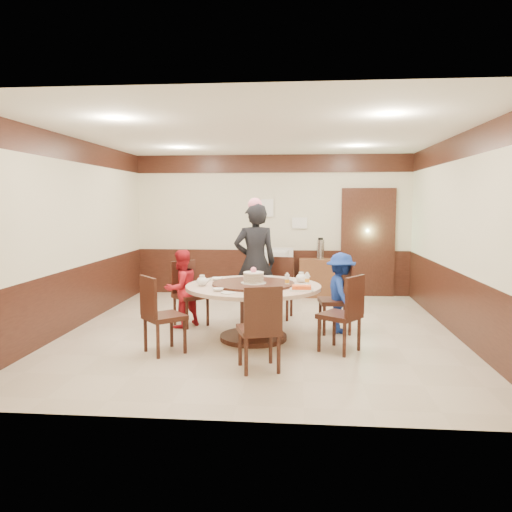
# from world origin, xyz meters

# --- Properties ---
(room) EXTENTS (6.00, 6.04, 2.84)m
(room) POSITION_xyz_m (0.01, 0.01, 1.08)
(room) COLOR beige
(room) RESTS_ON ground
(banquet_table) EXTENTS (1.82, 1.82, 0.78)m
(banquet_table) POSITION_xyz_m (-0.06, -0.43, 0.53)
(banquet_table) COLOR #33170F
(banquet_table) RESTS_ON ground
(chair_0) EXTENTS (0.50, 0.49, 0.97)m
(chair_0) POSITION_xyz_m (1.09, 0.05, 0.30)
(chair_0) COLOR #33170F
(chair_0) RESTS_ON ground
(chair_1) EXTENTS (0.51, 0.51, 0.97)m
(chair_1) POSITION_xyz_m (0.23, 0.88, 0.30)
(chair_1) COLOR #33170F
(chair_1) RESTS_ON ground
(chair_2) EXTENTS (0.62, 0.62, 0.97)m
(chair_2) POSITION_xyz_m (-1.09, 0.28, 0.30)
(chair_2) COLOR #33170F
(chair_2) RESTS_ON ground
(chair_3) EXTENTS (0.62, 0.62, 0.97)m
(chair_3) POSITION_xyz_m (-1.11, -1.14, 0.30)
(chair_3) COLOR #33170F
(chair_3) RESTS_ON ground
(chair_4) EXTENTS (0.55, 0.56, 0.97)m
(chair_4) POSITION_xyz_m (0.13, -1.68, 0.30)
(chair_4) COLOR #33170F
(chair_4) RESTS_ON ground
(chair_5) EXTENTS (0.62, 0.61, 0.97)m
(chair_5) POSITION_xyz_m (1.08, -0.89, 0.30)
(chair_5) COLOR #33170F
(chair_5) RESTS_ON ground
(person_standing) EXTENTS (0.76, 0.59, 1.84)m
(person_standing) POSITION_xyz_m (-0.14, 0.74, 0.92)
(person_standing) COLOR black
(person_standing) RESTS_ON ground
(person_red) EXTENTS (0.70, 0.72, 1.16)m
(person_red) POSITION_xyz_m (-1.19, 0.16, 0.58)
(person_red) COLOR #B11721
(person_red) RESTS_ON ground
(person_blue) EXTENTS (0.55, 0.81, 1.15)m
(person_blue) POSITION_xyz_m (1.15, 0.05, 0.57)
(person_blue) COLOR navy
(person_blue) RESTS_ON ground
(birthday_cake) EXTENTS (0.34, 0.34, 0.22)m
(birthday_cake) POSITION_xyz_m (-0.05, -0.47, 0.86)
(birthday_cake) COLOR white
(birthday_cake) RESTS_ON banquet_table
(teapot_left) EXTENTS (0.17, 0.15, 0.13)m
(teapot_left) POSITION_xyz_m (-0.73, -0.56, 0.81)
(teapot_left) COLOR white
(teapot_left) RESTS_ON banquet_table
(teapot_right) EXTENTS (0.17, 0.15, 0.13)m
(teapot_right) POSITION_xyz_m (0.58, -0.15, 0.81)
(teapot_right) COLOR white
(teapot_right) RESTS_ON banquet_table
(bowl_0) EXTENTS (0.17, 0.17, 0.04)m
(bowl_0) POSITION_xyz_m (-0.61, -0.08, 0.77)
(bowl_0) COLOR white
(bowl_0) RESTS_ON banquet_table
(bowl_1) EXTENTS (0.14, 0.14, 0.04)m
(bowl_1) POSITION_xyz_m (0.25, -0.95, 0.77)
(bowl_1) COLOR white
(bowl_1) RESTS_ON banquet_table
(bowl_2) EXTENTS (0.14, 0.14, 0.03)m
(bowl_2) POSITION_xyz_m (-0.46, -0.93, 0.77)
(bowl_2) COLOR white
(bowl_2) RESTS_ON banquet_table
(bowl_3) EXTENTS (0.14, 0.14, 0.05)m
(bowl_3) POSITION_xyz_m (0.56, -0.60, 0.77)
(bowl_3) COLOR white
(bowl_3) RESTS_ON banquet_table
(bowl_4) EXTENTS (0.16, 0.16, 0.04)m
(bowl_4) POSITION_xyz_m (-0.78, -0.30, 0.77)
(bowl_4) COLOR white
(bowl_4) RESTS_ON banquet_table
(bowl_5) EXTENTS (0.13, 0.13, 0.04)m
(bowl_5) POSITION_xyz_m (0.13, 0.14, 0.77)
(bowl_5) COLOR white
(bowl_5) RESTS_ON banquet_table
(saucer_near) EXTENTS (0.18, 0.18, 0.01)m
(saucer_near) POSITION_xyz_m (-0.31, -1.08, 0.76)
(saucer_near) COLOR white
(saucer_near) RESTS_ON banquet_table
(saucer_far) EXTENTS (0.18, 0.18, 0.01)m
(saucer_far) POSITION_xyz_m (0.39, 0.07, 0.76)
(saucer_far) COLOR white
(saucer_far) RESTS_ON banquet_table
(shrimp_platter) EXTENTS (0.30, 0.20, 0.06)m
(shrimp_platter) POSITION_xyz_m (0.59, -0.79, 0.78)
(shrimp_platter) COLOR white
(shrimp_platter) RESTS_ON banquet_table
(bottle_0) EXTENTS (0.06, 0.06, 0.16)m
(bottle_0) POSITION_xyz_m (0.40, -0.49, 0.83)
(bottle_0) COLOR white
(bottle_0) RESTS_ON banquet_table
(bottle_1) EXTENTS (0.06, 0.06, 0.16)m
(bottle_1) POSITION_xyz_m (0.66, -0.40, 0.83)
(bottle_1) COLOR white
(bottle_1) RESTS_ON banquet_table
(tv_stand) EXTENTS (0.85, 0.45, 0.50)m
(tv_stand) POSITION_xyz_m (0.03, 2.75, 0.25)
(tv_stand) COLOR #33170F
(tv_stand) RESTS_ON ground
(television) EXTENTS (0.80, 0.13, 0.46)m
(television) POSITION_xyz_m (0.03, 2.75, 0.73)
(television) COLOR gray
(television) RESTS_ON tv_stand
(side_cabinet) EXTENTS (0.80, 0.40, 0.75)m
(side_cabinet) POSITION_xyz_m (0.95, 2.78, 0.38)
(side_cabinet) COLOR brown
(side_cabinet) RESTS_ON ground
(thermos) EXTENTS (0.15, 0.15, 0.38)m
(thermos) POSITION_xyz_m (0.96, 2.78, 0.94)
(thermos) COLOR silver
(thermos) RESTS_ON side_cabinet
(notice_left) EXTENTS (0.25, 0.00, 0.35)m
(notice_left) POSITION_xyz_m (-0.10, 2.96, 1.75)
(notice_left) COLOR white
(notice_left) RESTS_ON room
(notice_right) EXTENTS (0.30, 0.00, 0.22)m
(notice_right) POSITION_xyz_m (0.55, 2.96, 1.45)
(notice_right) COLOR white
(notice_right) RESTS_ON room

